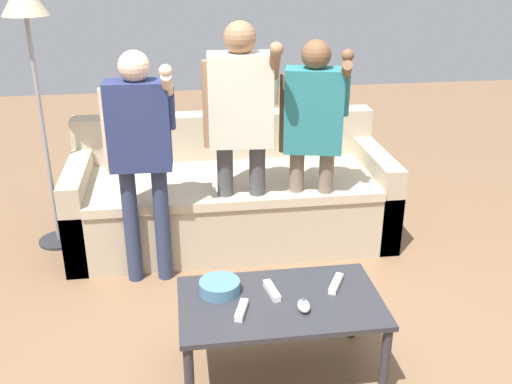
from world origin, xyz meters
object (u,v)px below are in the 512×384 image
object	(u,v)px
player_center	(241,119)
coffee_table	(280,310)
snack_bowl	(220,287)
player_right	(313,127)
couch	(231,197)
game_remote_wand_near	(272,291)
game_remote_nunchuk	(304,306)
game_remote_wand_far	(336,284)
game_remote_wand_spare	(241,310)
player_left	(140,143)
floor_lamp	(28,27)

from	to	relation	value
player_center	coffee_table	bearing A→B (deg)	-87.79
snack_bowl	player_right	bearing A→B (deg)	56.45
couch	game_remote_wand_near	world-z (taller)	couch
game_remote_nunchuk	game_remote_wand_far	world-z (taller)	game_remote_nunchuk
game_remote_wand_far	game_remote_wand_spare	xyz separation A→B (m)	(-0.48, -0.15, 0.00)
game_remote_wand_spare	player_left	bearing A→B (deg)	112.92
player_left	player_right	bearing A→B (deg)	7.38
player_center	player_right	distance (m)	0.45
game_remote_nunchuk	player_right	world-z (taller)	player_right
game_remote_nunchuk	game_remote_wand_near	distance (m)	0.20
coffee_table	game_remote_wand_spare	bearing A→B (deg)	-158.47
game_remote_wand_near	game_remote_wand_far	size ratio (longest dim) A/B	1.04
player_left	player_right	size ratio (longest dim) A/B	0.99
coffee_table	game_remote_nunchuk	world-z (taller)	game_remote_nunchuk
game_remote_nunchuk	game_remote_wand_near	xyz separation A→B (m)	(-0.12, 0.16, -0.01)
player_left	game_remote_wand_spare	bearing A→B (deg)	-67.08
floor_lamp	game_remote_wand_far	bearing A→B (deg)	-43.41
snack_bowl	game_remote_wand_far	world-z (taller)	snack_bowl
player_right	game_remote_wand_far	world-z (taller)	player_right
floor_lamp	player_right	distance (m)	1.85
snack_bowl	game_remote_wand_far	size ratio (longest dim) A/B	1.23
coffee_table	game_remote_wand_spare	world-z (taller)	game_remote_wand_spare
couch	coffee_table	size ratio (longest dim) A/B	2.32
couch	game_remote_wand_far	xyz separation A→B (m)	(0.36, -1.46, 0.15)
player_right	player_center	bearing A→B (deg)	178.47
floor_lamp	game_remote_nunchuk	bearing A→B (deg)	-50.36
player_left	game_remote_wand_near	bearing A→B (deg)	-56.66
floor_lamp	player_left	distance (m)	1.05
couch	coffee_table	bearing A→B (deg)	-87.14
snack_bowl	game_remote_wand_spare	bearing A→B (deg)	-65.82
player_left	floor_lamp	bearing A→B (deg)	138.26
couch	game_remote_wand_near	bearing A→B (deg)	-88.18
couch	game_remote_wand_spare	world-z (taller)	couch
game_remote_nunchuk	game_remote_wand_far	xyz separation A→B (m)	(0.20, 0.17, -0.01)
player_center	game_remote_wand_spare	bearing A→B (deg)	-96.87
player_left	coffee_table	bearing A→B (deg)	-57.11
couch	player_center	distance (m)	0.79
game_remote_nunchuk	player_right	xyz separation A→B (m)	(0.32, 1.22, 0.45)
game_remote_nunchuk	player_right	distance (m)	1.34
snack_bowl	player_left	world-z (taller)	player_left
floor_lamp	player_right	size ratio (longest dim) A/B	1.23
player_left	game_remote_wand_far	distance (m)	1.38
game_remote_nunchuk	player_center	bearing A→B (deg)	96.15
game_remote_wand_near	floor_lamp	bearing A→B (deg)	129.90
coffee_table	snack_bowl	world-z (taller)	snack_bowl
couch	player_right	distance (m)	0.88
player_right	game_remote_wand_far	distance (m)	1.15
snack_bowl	player_center	xyz separation A→B (m)	(0.23, 1.03, 0.52)
floor_lamp	game_remote_wand_far	xyz separation A→B (m)	(1.58, -1.50, -1.04)
coffee_table	snack_bowl	xyz separation A→B (m)	(-0.27, 0.11, 0.08)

